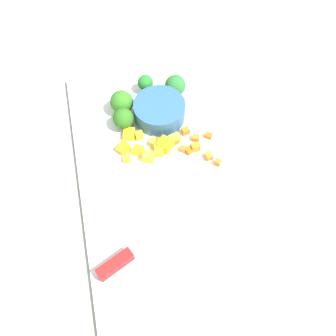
# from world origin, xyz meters

# --- Properties ---
(ground_plane) EXTENTS (4.00, 4.00, 0.00)m
(ground_plane) POSITION_xyz_m (0.00, 0.00, 0.00)
(ground_plane) COLOR gray
(cutting_board) EXTENTS (0.51, 0.30, 0.01)m
(cutting_board) POSITION_xyz_m (0.00, 0.00, 0.01)
(cutting_board) COLOR white
(cutting_board) RESTS_ON ground_plane
(prep_bowl) EXTENTS (0.10, 0.10, 0.04)m
(prep_bowl) POSITION_xyz_m (0.12, -0.01, 0.03)
(prep_bowl) COLOR #2E5D8A
(prep_bowl) RESTS_ON cutting_board
(chef_knife) EXTENTS (0.15, 0.30, 0.02)m
(chef_knife) POSITION_xyz_m (-0.11, 0.04, 0.02)
(chef_knife) COLOR silver
(chef_knife) RESTS_ON cutting_board
(carrot_dice_0) EXTENTS (0.02, 0.02, 0.01)m
(carrot_dice_0) POSITION_xyz_m (0.05, -0.09, 0.02)
(carrot_dice_0) COLOR orange
(carrot_dice_0) RESTS_ON cutting_board
(carrot_dice_1) EXTENTS (0.01, 0.01, 0.01)m
(carrot_dice_1) POSITION_xyz_m (-0.01, -0.09, 0.02)
(carrot_dice_1) COLOR orange
(carrot_dice_1) RESTS_ON cutting_board
(carrot_dice_2) EXTENTS (0.01, 0.01, 0.01)m
(carrot_dice_2) POSITION_xyz_m (0.03, -0.04, 0.02)
(carrot_dice_2) COLOR orange
(carrot_dice_2) RESTS_ON cutting_board
(carrot_dice_3) EXTENTS (0.02, 0.02, 0.01)m
(carrot_dice_3) POSITION_xyz_m (0.05, -0.06, 0.02)
(carrot_dice_3) COLOR orange
(carrot_dice_3) RESTS_ON cutting_board
(carrot_dice_4) EXTENTS (0.01, 0.01, 0.01)m
(carrot_dice_4) POSITION_xyz_m (0.03, -0.04, 0.02)
(carrot_dice_4) COLOR orange
(carrot_dice_4) RESTS_ON cutting_board
(carrot_dice_5) EXTENTS (0.01, 0.02, 0.01)m
(carrot_dice_5) POSITION_xyz_m (0.03, -0.06, 0.02)
(carrot_dice_5) COLOR orange
(carrot_dice_5) RESTS_ON cutting_board
(carrot_dice_6) EXTENTS (0.02, 0.02, 0.02)m
(carrot_dice_6) POSITION_xyz_m (0.05, -0.00, 0.02)
(carrot_dice_6) COLOR orange
(carrot_dice_6) RESTS_ON cutting_board
(carrot_dice_7) EXTENTS (0.01, 0.02, 0.01)m
(carrot_dice_7) POSITION_xyz_m (0.07, -0.05, 0.02)
(carrot_dice_7) COLOR orange
(carrot_dice_7) RESTS_ON cutting_board
(carrot_dice_8) EXTENTS (0.02, 0.02, 0.01)m
(carrot_dice_8) POSITION_xyz_m (0.06, -0.02, 0.02)
(carrot_dice_8) COLOR orange
(carrot_dice_8) RESTS_ON cutting_board
(carrot_dice_9) EXTENTS (0.01, 0.01, 0.01)m
(carrot_dice_9) POSITION_xyz_m (0.01, -0.08, 0.02)
(carrot_dice_9) COLOR orange
(carrot_dice_9) RESTS_ON cutting_board
(pepper_dice_0) EXTENTS (0.02, 0.02, 0.02)m
(pepper_dice_0) POSITION_xyz_m (0.05, 0.04, 0.02)
(pepper_dice_0) COLOR yellow
(pepper_dice_0) RESTS_ON cutting_board
(pepper_dice_1) EXTENTS (0.02, 0.02, 0.02)m
(pepper_dice_1) POSITION_xyz_m (0.03, 0.03, 0.02)
(pepper_dice_1) COLOR yellow
(pepper_dice_1) RESTS_ON cutting_board
(pepper_dice_2) EXTENTS (0.02, 0.02, 0.01)m
(pepper_dice_2) POSITION_xyz_m (0.09, 0.05, 0.02)
(pepper_dice_2) COLOR yellow
(pepper_dice_2) RESTS_ON cutting_board
(pepper_dice_3) EXTENTS (0.02, 0.02, 0.02)m
(pepper_dice_3) POSITION_xyz_m (0.06, 0.07, 0.02)
(pepper_dice_3) COLOR yellow
(pepper_dice_3) RESTS_ON cutting_board
(pepper_dice_4) EXTENTS (0.03, 0.03, 0.02)m
(pepper_dice_4) POSITION_xyz_m (0.05, -0.01, 0.02)
(pepper_dice_4) COLOR yellow
(pepper_dice_4) RESTS_ON cutting_board
(pepper_dice_5) EXTENTS (0.02, 0.02, 0.02)m
(pepper_dice_5) POSITION_xyz_m (0.04, 0.01, 0.02)
(pepper_dice_5) COLOR yellow
(pepper_dice_5) RESTS_ON cutting_board
(pepper_dice_6) EXTENTS (0.01, 0.01, 0.01)m
(pepper_dice_6) POSITION_xyz_m (0.08, 0.03, 0.02)
(pepper_dice_6) COLOR yellow
(pepper_dice_6) RESTS_ON cutting_board
(pepper_dice_7) EXTENTS (0.01, 0.01, 0.01)m
(pepper_dice_7) POSITION_xyz_m (0.04, 0.06, 0.02)
(pepper_dice_7) COLOR yellow
(pepper_dice_7) RESTS_ON cutting_board
(pepper_dice_8) EXTENTS (0.02, 0.03, 0.01)m
(pepper_dice_8) POSITION_xyz_m (0.06, 0.01, 0.02)
(pepper_dice_8) COLOR yellow
(pepper_dice_8) RESTS_ON cutting_board
(pepper_dice_9) EXTENTS (0.02, 0.02, 0.02)m
(pepper_dice_9) POSITION_xyz_m (0.06, -0.03, 0.02)
(pepper_dice_9) COLOR yellow
(pepper_dice_9) RESTS_ON cutting_board
(broccoli_floret_0) EXTENTS (0.04, 0.04, 0.05)m
(broccoli_floret_0) POSITION_xyz_m (0.17, -0.05, 0.04)
(broccoli_floret_0) COLOR #84B25D
(broccoli_floret_0) RESTS_ON cutting_board
(broccoli_floret_1) EXTENTS (0.04, 0.04, 0.04)m
(broccoli_floret_1) POSITION_xyz_m (0.11, 0.06, 0.04)
(broccoli_floret_1) COLOR #7FBA63
(broccoli_floret_1) RESTS_ON cutting_board
(broccoli_floret_2) EXTENTS (0.03, 0.03, 0.04)m
(broccoli_floret_2) POSITION_xyz_m (0.19, -0.00, 0.03)
(broccoli_floret_2) COLOR #95B267
(broccoli_floret_2) RESTS_ON cutting_board
(broccoli_floret_3) EXTENTS (0.04, 0.04, 0.05)m
(broccoli_floret_3) POSITION_xyz_m (0.15, 0.05, 0.04)
(broccoli_floret_3) COLOR #86B063
(broccoli_floret_3) RESTS_ON cutting_board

